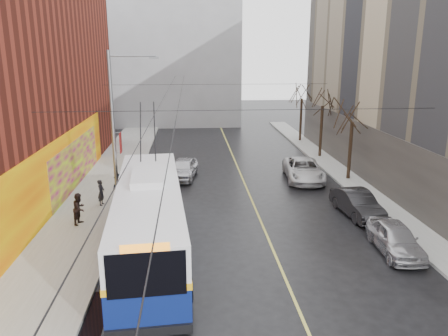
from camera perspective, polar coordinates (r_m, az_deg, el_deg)
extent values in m
plane|color=black|center=(16.11, 4.46, -18.65)|extent=(140.00, 140.00, 0.00)
cube|color=gray|center=(27.35, -16.48, -4.53)|extent=(4.00, 60.00, 0.15)
cube|color=gray|center=(29.00, 18.56, -3.59)|extent=(2.00, 60.00, 0.15)
cube|color=#BFB74C|center=(28.90, 3.14, -3.03)|extent=(0.12, 50.00, 0.01)
cube|color=orange|center=(25.44, -22.01, -1.93)|extent=(0.08, 28.00, 4.00)
cube|color=#930456|center=(31.10, -18.68, 0.55)|extent=(0.06, 12.00, 3.20)
cube|color=#4C4742|center=(30.64, 19.10, 1.08)|extent=(0.06, 36.00, 4.00)
cube|color=gray|center=(58.36, -8.50, 14.86)|extent=(20.00, 12.00, 18.00)
cylinder|color=slate|center=(24.00, -14.22, 3.91)|extent=(0.20, 0.20, 9.00)
cube|color=#5A0D0C|center=(24.00, -13.35, 3.23)|extent=(0.04, 0.60, 1.10)
cylinder|color=slate|center=(23.42, -11.91, 14.13)|extent=(2.40, 0.10, 0.10)
cube|color=slate|center=(23.31, -9.13, 14.01)|extent=(0.50, 0.22, 0.12)
cylinder|color=black|center=(28.41, -7.76, 9.34)|extent=(0.02, 60.00, 0.02)
cylinder|color=black|center=(28.37, -5.71, 9.39)|extent=(0.02, 60.00, 0.02)
cylinder|color=black|center=(19.53, 2.11, 7.57)|extent=(18.00, 0.02, 0.02)
cylinder|color=black|center=(35.40, -0.90, 10.87)|extent=(18.00, 0.02, 0.02)
cylinder|color=black|center=(32.05, 16.13, 2.08)|extent=(0.24, 0.24, 4.20)
cylinder|color=black|center=(38.52, 12.56, 4.61)|extent=(0.24, 0.24, 4.48)
cylinder|color=black|center=(45.18, 10.00, 6.15)|extent=(0.24, 0.24, 4.37)
cube|color=black|center=(16.45, -16.73, -18.51)|extent=(2.35, 3.69, 0.01)
ellipsoid|color=slate|center=(23.68, -4.79, 9.51)|extent=(0.44, 0.20, 0.12)
ellipsoid|color=slate|center=(23.32, -3.13, 10.29)|extent=(0.44, 0.20, 0.12)
ellipsoid|color=slate|center=(25.96, -11.44, 10.55)|extent=(0.44, 0.20, 0.12)
cube|color=#0B1957|center=(20.18, -9.64, -8.31)|extent=(3.71, 12.90, 1.59)
cube|color=silver|center=(19.65, -9.83, -4.33)|extent=(3.71, 12.90, 1.38)
cube|color=#ECAA15|center=(19.89, -9.74, -6.20)|extent=(3.75, 12.94, 0.23)
cube|color=black|center=(13.86, -10.11, -13.59)|extent=(2.44, 0.23, 1.48)
cube|color=black|center=(25.80, -9.65, -0.03)|extent=(2.44, 0.23, 1.27)
cube|color=black|center=(19.77, -13.88, -4.76)|extent=(0.92, 11.63, 1.06)
cube|color=black|center=(19.70, -5.73, -4.45)|extent=(0.92, 11.63, 1.06)
cube|color=silver|center=(20.41, -9.90, -1.10)|extent=(1.72, 3.28, 0.32)
cube|color=black|center=(14.85, -9.75, -20.34)|extent=(2.76, 0.33, 0.32)
cylinder|color=black|center=(16.70, -14.61, -15.67)|extent=(0.40, 1.08, 1.06)
cylinder|color=black|center=(16.62, -4.76, -15.36)|extent=(0.40, 1.08, 1.06)
cylinder|color=black|center=(24.37, -12.76, -5.54)|extent=(0.40, 1.08, 1.06)
cylinder|color=black|center=(24.31, -6.25, -5.30)|extent=(0.40, 1.08, 1.06)
cylinder|color=black|center=(23.70, -10.85, 4.89)|extent=(0.34, 3.68, 2.61)
cylinder|color=black|center=(23.69, -9.05, 4.97)|extent=(0.34, 3.68, 2.61)
imported|color=#BAB9BF|center=(21.58, 21.48, -8.53)|extent=(1.85, 4.14, 1.38)
imported|color=black|center=(25.55, 16.99, -4.45)|extent=(1.90, 4.42, 1.42)
imported|color=silver|center=(31.68, 10.34, -0.22)|extent=(2.99, 5.65, 1.51)
imported|color=silver|center=(31.72, -5.34, -0.07)|extent=(2.43, 4.51, 1.46)
imported|color=black|center=(26.63, -15.75, -3.10)|extent=(0.47, 0.62, 1.53)
imported|color=black|center=(24.07, -18.37, -5.05)|extent=(0.84, 0.96, 1.68)
imported|color=black|center=(27.18, -13.48, -2.43)|extent=(1.24, 1.11, 1.67)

